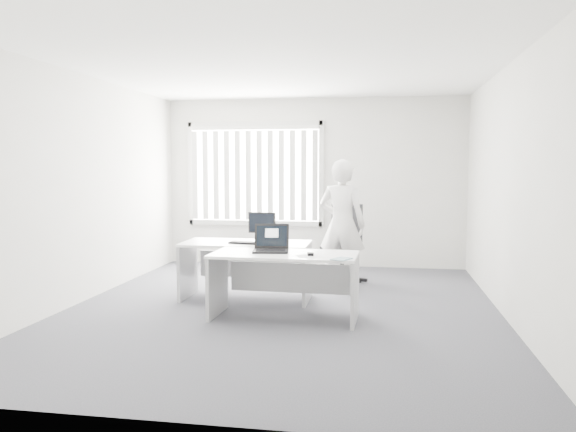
% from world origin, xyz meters
% --- Properties ---
extents(ground, '(6.00, 6.00, 0.00)m').
position_xyz_m(ground, '(0.00, 0.00, 0.00)').
color(ground, '#585861').
rests_on(ground, ground).
extents(wall_back, '(5.00, 0.02, 2.80)m').
position_xyz_m(wall_back, '(0.00, 3.00, 1.40)').
color(wall_back, silver).
rests_on(wall_back, ground).
extents(wall_front, '(5.00, 0.02, 2.80)m').
position_xyz_m(wall_front, '(0.00, -3.00, 1.40)').
color(wall_front, silver).
rests_on(wall_front, ground).
extents(wall_left, '(0.02, 6.00, 2.80)m').
position_xyz_m(wall_left, '(-2.50, 0.00, 1.40)').
color(wall_left, silver).
rests_on(wall_left, ground).
extents(wall_right, '(0.02, 6.00, 2.80)m').
position_xyz_m(wall_right, '(2.50, 0.00, 1.40)').
color(wall_right, silver).
rests_on(wall_right, ground).
extents(ceiling, '(5.00, 6.00, 0.02)m').
position_xyz_m(ceiling, '(0.00, 0.00, 2.80)').
color(ceiling, white).
rests_on(ceiling, wall_back).
extents(window, '(2.32, 0.06, 1.76)m').
position_xyz_m(window, '(-1.00, 2.96, 1.55)').
color(window, beige).
rests_on(window, wall_back).
extents(blinds, '(2.20, 0.10, 1.50)m').
position_xyz_m(blinds, '(-1.00, 2.90, 1.52)').
color(blinds, silver).
rests_on(blinds, wall_back).
extents(desk_near, '(1.61, 0.79, 0.72)m').
position_xyz_m(desk_near, '(0.10, -0.38, 0.52)').
color(desk_near, white).
rests_on(desk_near, ground).
extents(desk_far, '(1.59, 0.75, 0.72)m').
position_xyz_m(desk_far, '(-0.53, 0.42, 0.52)').
color(desk_far, white).
rests_on(desk_far, ground).
extents(office_chair, '(0.79, 0.79, 1.12)m').
position_xyz_m(office_chair, '(0.58, 1.81, 0.35)').
color(office_chair, black).
rests_on(office_chair, ground).
extents(person, '(0.73, 0.57, 1.77)m').
position_xyz_m(person, '(0.61, 1.20, 0.89)').
color(person, silver).
rests_on(person, ground).
extents(laptop, '(0.43, 0.39, 0.30)m').
position_xyz_m(laptop, '(-0.06, -0.33, 0.87)').
color(laptop, black).
rests_on(laptop, desk_near).
extents(paper_sheet, '(0.39, 0.33, 0.00)m').
position_xyz_m(paper_sheet, '(0.42, -0.52, 0.72)').
color(paper_sheet, white).
rests_on(paper_sheet, desk_near).
extents(mouse, '(0.08, 0.12, 0.05)m').
position_xyz_m(mouse, '(0.40, -0.49, 0.75)').
color(mouse, '#ADADAF').
rests_on(mouse, paper_sheet).
extents(booklet, '(0.23, 0.26, 0.01)m').
position_xyz_m(booklet, '(0.74, -0.69, 0.73)').
color(booklet, white).
rests_on(booklet, desk_near).
extents(keyboard, '(0.45, 0.22, 0.02)m').
position_xyz_m(keyboard, '(-0.49, 0.29, 0.73)').
color(keyboard, black).
rests_on(keyboard, desk_far).
extents(monitor, '(0.37, 0.15, 0.36)m').
position_xyz_m(monitor, '(-0.38, 0.66, 0.90)').
color(monitor, black).
rests_on(monitor, desk_far).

